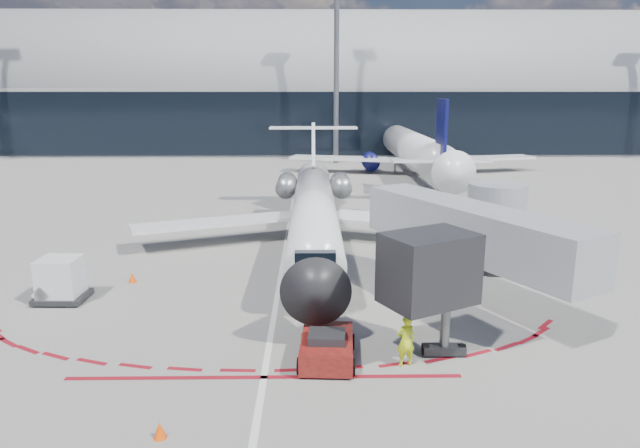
{
  "coord_description": "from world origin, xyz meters",
  "views": [
    {
      "loc": [
        1.72,
        -29.84,
        9.94
      ],
      "look_at": [
        2.18,
        2.08,
        2.34
      ],
      "focal_mm": 32.0,
      "sensor_mm": 36.0,
      "label": 1
    }
  ],
  "objects_px": {
    "ramp_worker": "(406,341)",
    "uld_container": "(61,280)",
    "regional_jet": "(314,208)",
    "pushback_tug": "(327,347)"
  },
  "relations": [
    {
      "from": "regional_jet",
      "to": "pushback_tug",
      "type": "distance_m",
      "value": 16.34
    },
    {
      "from": "ramp_worker",
      "to": "uld_container",
      "type": "xyz_separation_m",
      "value": [
        -15.39,
        6.78,
        0.08
      ]
    },
    {
      "from": "regional_jet",
      "to": "pushback_tug",
      "type": "bearing_deg",
      "value": -88.55
    },
    {
      "from": "pushback_tug",
      "to": "uld_container",
      "type": "relative_size",
      "value": 2.11
    },
    {
      "from": "regional_jet",
      "to": "uld_container",
      "type": "relative_size",
      "value": 12.58
    },
    {
      "from": "pushback_tug",
      "to": "ramp_worker",
      "type": "bearing_deg",
      "value": -4.49
    },
    {
      "from": "regional_jet",
      "to": "uld_container",
      "type": "bearing_deg",
      "value": -140.9
    },
    {
      "from": "ramp_worker",
      "to": "regional_jet",
      "type": "bearing_deg",
      "value": -95.13
    },
    {
      "from": "pushback_tug",
      "to": "ramp_worker",
      "type": "relative_size",
      "value": 2.51
    },
    {
      "from": "regional_jet",
      "to": "ramp_worker",
      "type": "xyz_separation_m",
      "value": [
        3.27,
        -16.63,
        -1.46
      ]
    }
  ]
}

